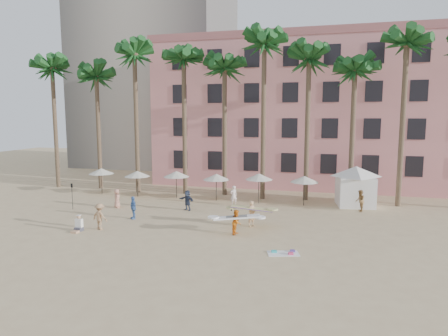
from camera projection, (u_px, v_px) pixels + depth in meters
name	position (u px, v px, depth m)	size (l,w,h in m)	color
ground	(177.00, 243.00, 24.96)	(120.00, 120.00, 0.00)	#D1B789
pink_hotel	(313.00, 114.00, 47.03)	(35.00, 14.00, 16.00)	pink
grey_tower	(156.00, 5.00, 62.62)	(22.00, 18.00, 50.00)	#A89E8E
palm_row	(239.00, 61.00, 37.48)	(44.40, 5.40, 16.30)	brown
umbrella_row	(196.00, 175.00, 37.39)	(22.50, 2.70, 2.73)	#332B23
cabana	(355.00, 182.00, 34.92)	(5.08, 5.08, 3.50)	white
beach_towel	(284.00, 253.00, 23.03)	(2.01, 1.46, 0.14)	white
carrier_yellow	(252.00, 212.00, 28.44)	(3.01, 1.03, 1.90)	tan
carrier_white	(237.00, 221.00, 26.63)	(3.21, 1.51, 1.67)	orange
beachgoers	(190.00, 204.00, 31.71)	(20.89, 10.92, 1.85)	#2C364D
paddle	(72.00, 193.00, 33.56)	(0.18, 0.04, 2.23)	black
seated_man	(78.00, 226.00, 27.40)	(0.49, 0.86, 1.11)	#3F3F4C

